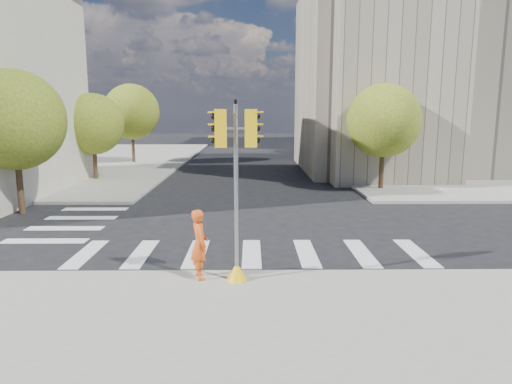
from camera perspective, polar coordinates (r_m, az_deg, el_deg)
ground at (r=16.94m, az=-0.23°, el=-5.63°), size 160.00×160.00×0.00m
sidewalk_far_right at (r=47.06m, az=24.73°, el=3.63°), size 28.00×40.00×0.15m
sidewalk_far_left at (r=46.97m, az=-25.72°, el=3.55°), size 28.00×40.00×0.15m
civic_building at (r=38.85m, az=23.89°, el=13.17°), size 26.00×16.00×19.39m
office_tower at (r=63.23m, az=21.04°, el=18.89°), size 20.00×18.00×30.00m
tree_lw_near at (r=22.82m, az=-28.00°, el=7.95°), size 4.40×4.40×6.41m
tree_lw_mid at (r=32.05m, az=-19.74°, el=8.01°), size 4.00×4.00×5.77m
tree_lw_far at (r=41.63m, az=-15.30°, el=9.64°), size 4.80×4.80×6.95m
tree_re_near at (r=27.39m, az=15.69°, el=8.58°), size 4.20×4.20×6.16m
tree_re_mid at (r=39.06m, az=10.76°, el=9.54°), size 4.60×4.60×6.66m
tree_re_far at (r=50.89m, az=8.08°, el=9.14°), size 4.00×4.00×5.88m
lamp_near at (r=31.38m, az=14.57°, el=9.73°), size 0.35×0.18×8.11m
lamp_far at (r=45.05m, az=9.90°, el=9.90°), size 0.35×0.18×8.11m
traffic_signal at (r=11.79m, az=-2.48°, el=-1.81°), size 1.08×0.56×4.72m
photographer at (r=12.30m, az=-7.08°, el=-6.49°), size 0.67×0.81×1.89m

